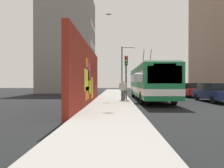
% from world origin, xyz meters
% --- Properties ---
extents(ground_plane, '(80.00, 80.00, 0.00)m').
position_xyz_m(ground_plane, '(0.00, 0.00, 0.00)').
color(ground_plane, black).
extents(sidewalk_slab, '(48.00, 3.20, 0.15)m').
position_xyz_m(sidewalk_slab, '(0.00, 1.60, 0.07)').
color(sidewalk_slab, gray).
rests_on(sidewalk_slab, ground_plane).
extents(graffiti_wall, '(12.77, 0.32, 4.26)m').
position_xyz_m(graffiti_wall, '(-4.62, 3.35, 2.13)').
color(graffiti_wall, maroon).
rests_on(graffiti_wall, ground_plane).
extents(building_far_left, '(8.09, 8.23, 15.56)m').
position_xyz_m(building_far_left, '(13.90, 9.20, 7.78)').
color(building_far_left, gray).
rests_on(building_far_left, ground_plane).
extents(building_far_right, '(9.40, 8.11, 19.66)m').
position_xyz_m(building_far_right, '(15.91, -17.00, 9.83)').
color(building_far_right, gray).
rests_on(building_far_right, ground_plane).
extents(city_bus, '(11.51, 2.62, 4.86)m').
position_xyz_m(city_bus, '(-0.65, -1.80, 1.72)').
color(city_bus, '#19723F').
rests_on(city_bus, ground_plane).
extents(parked_car_navy, '(4.75, 1.95, 1.58)m').
position_xyz_m(parked_car_navy, '(-2.10, -7.00, 0.84)').
color(parked_car_navy, navy).
rests_on(parked_car_navy, ground_plane).
extents(parked_car_red, '(4.51, 1.77, 1.58)m').
position_xyz_m(parked_car_red, '(4.00, -7.00, 0.83)').
color(parked_car_red, '#B21E19').
rests_on(parked_car_red, ground_plane).
extents(parked_car_silver, '(4.27, 1.83, 1.58)m').
position_xyz_m(parked_car_silver, '(10.21, -7.00, 0.83)').
color(parked_car_silver, '#B7B7BC').
rests_on(parked_car_silver, ground_plane).
extents(parked_car_champagne, '(4.38, 1.92, 1.58)m').
position_xyz_m(parked_car_champagne, '(16.33, -7.00, 0.83)').
color(parked_car_champagne, '#C6B793').
rests_on(parked_car_champagne, ground_plane).
extents(pedestrian_at_curb, '(0.22, 0.67, 1.66)m').
position_xyz_m(pedestrian_at_curb, '(-2.30, 0.69, 1.12)').
color(pedestrian_at_curb, '#1E1E2D').
rests_on(pedestrian_at_curb, sidewalk_slab).
extents(traffic_light, '(0.49, 0.28, 3.92)m').
position_xyz_m(traffic_light, '(-0.76, 0.35, 2.80)').
color(traffic_light, '#2D382D').
rests_on(traffic_light, sidewalk_slab).
extents(street_lamp, '(0.44, 1.92, 6.45)m').
position_xyz_m(street_lamp, '(8.51, 0.23, 3.88)').
color(street_lamp, '#4C4C51').
rests_on(street_lamp, sidewalk_slab).
extents(flying_pigeons, '(5.32, 0.85, 0.52)m').
position_xyz_m(flying_pigeons, '(-2.06, 1.82, 8.07)').
color(flying_pigeons, '#47474C').
extents(curbside_puddle, '(1.55, 1.55, 0.00)m').
position_xyz_m(curbside_puddle, '(-3.59, -0.60, 0.00)').
color(curbside_puddle, black).
rests_on(curbside_puddle, ground_plane).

